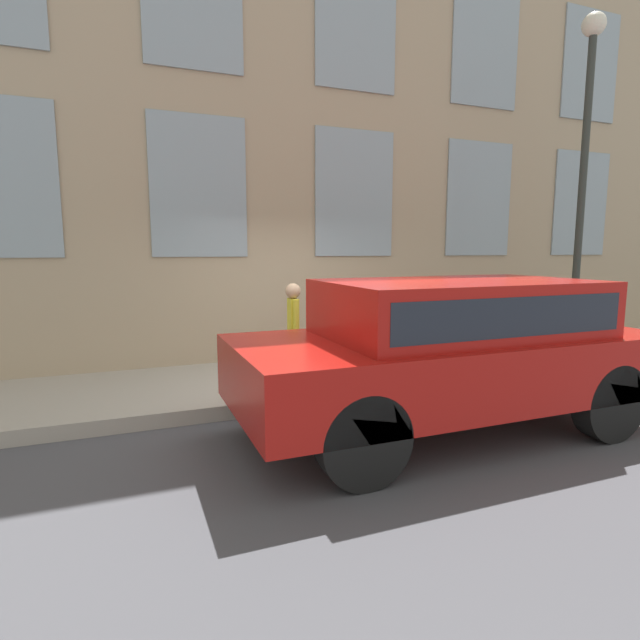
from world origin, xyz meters
name	(u,v)px	position (x,y,z in m)	size (l,w,h in m)	color
ground_plane	(337,407)	(0.00, 0.00, 0.00)	(80.00, 80.00, 0.00)	#47474C
sidewalk	(306,378)	(1.13, 0.00, 0.09)	(2.27, 60.00, 0.18)	#A8A093
building_facade	(277,67)	(2.41, 0.00, 4.78)	(0.33, 40.00, 9.58)	tan
fire_hydrant	(347,347)	(0.60, -0.40, 0.62)	(0.37, 0.48, 0.86)	red
person	(293,322)	(0.90, 0.27, 0.97)	(0.32, 0.21, 1.32)	#232328
parked_truck_red_near	(451,343)	(-1.19, -0.79, 0.96)	(1.91, 4.52, 1.63)	black
street_lamp	(585,149)	(0.66, -4.62, 3.55)	(0.36, 0.36, 5.43)	#2D332D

